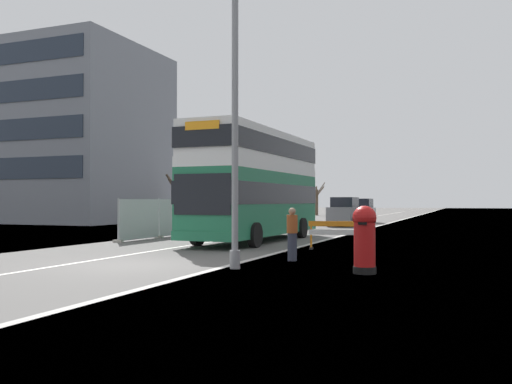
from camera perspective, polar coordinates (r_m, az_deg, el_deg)
The scene contains 13 objects.
ground at distance 16.23m, azimuth -11.00°, elevation -7.63°, with size 140.00×280.00×0.10m.
double_decker_bus at distance 25.38m, azimuth 0.01°, elevation 0.89°, with size 2.97×10.74×5.00m.
lamppost_foreground at distance 15.18m, azimuth -2.19°, elevation 6.35°, with size 0.29×0.70×8.01m.
red_pillar_postbox at distance 14.34m, azimuth 11.16°, elevation -4.51°, with size 0.61×0.61×1.73m.
roadworks_barrier at distance 21.22m, azimuth 8.06°, elevation -4.06°, with size 1.92×0.85×1.08m.
construction_site_fence at distance 35.63m, azimuth -2.86°, elevation -2.38°, with size 0.44×24.00×1.98m.
car_oncoming_near at distance 41.08m, azimuth 9.17°, elevation -2.11°, with size 1.95×4.44×2.13m.
car_receding_mid at distance 47.37m, azimuth 10.88°, elevation -2.00°, with size 1.93×3.86×2.05m.
bare_tree_far_verge_near at distance 48.53m, azimuth -8.25°, elevation -0.41°, with size 2.12×2.19×4.33m.
bare_tree_far_verge_mid at distance 71.38m, azimuth 6.28°, elevation -0.76°, with size 2.51×2.64×4.27m.
bare_tree_far_verge_far at distance 64.88m, azimuth 2.16°, elevation -0.92°, with size 2.16×3.16×3.57m.
pedestrian_at_kerb at distance 17.10m, azimuth 3.76°, elevation -4.38°, with size 0.34×0.34×1.64m.
backdrop_office_block at distance 54.52m, azimuth -21.15°, elevation 5.22°, with size 20.67×12.96×15.26m.
Camera 1 is at (9.25, -13.46, 1.85)m, focal length 38.68 mm.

